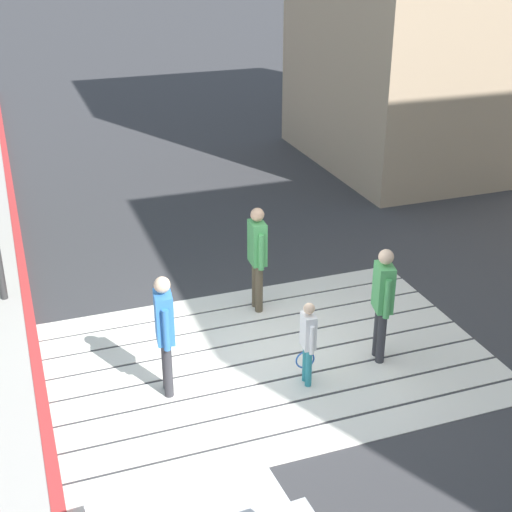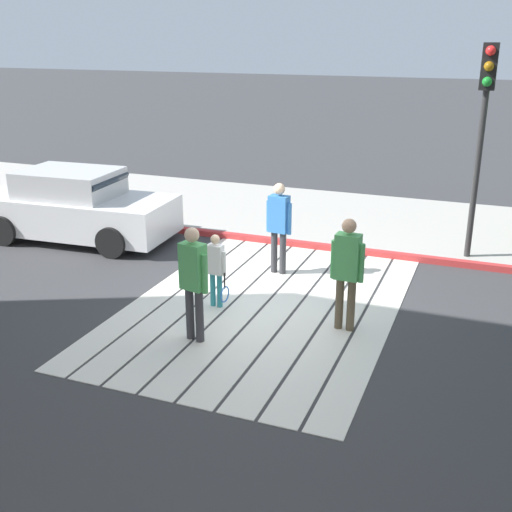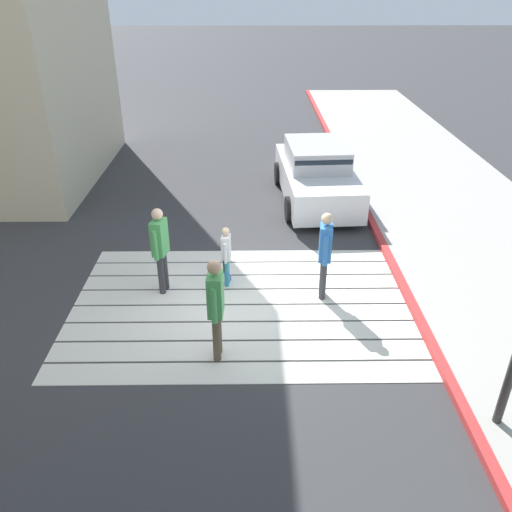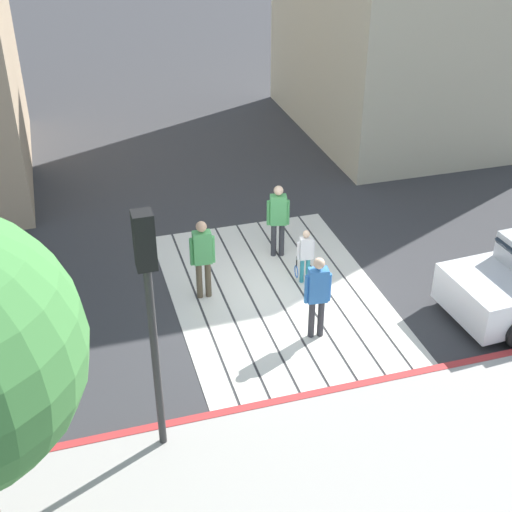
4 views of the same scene
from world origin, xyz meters
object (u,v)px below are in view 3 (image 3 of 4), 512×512
(pedestrian_adult_trailing, at_px, (325,250))
(pedestrian_child_with_racket, at_px, (226,254))
(pedestrian_adult_side, at_px, (216,303))
(pedestrian_adult_lead, at_px, (160,245))
(car_parked_near_curb, at_px, (316,175))

(pedestrian_adult_trailing, xyz_separation_m, pedestrian_child_with_racket, (1.88, -0.45, -0.31))
(pedestrian_child_with_racket, bearing_deg, pedestrian_adult_trailing, 166.67)
(pedestrian_adult_side, bearing_deg, pedestrian_child_with_racket, -91.69)
(pedestrian_adult_side, bearing_deg, pedestrian_adult_lead, -59.73)
(car_parked_near_curb, xyz_separation_m, pedestrian_adult_side, (2.36, 6.70, 0.32))
(pedestrian_adult_lead, bearing_deg, pedestrian_adult_side, 120.27)
(pedestrian_adult_lead, distance_m, pedestrian_child_with_racket, 1.30)
(pedestrian_adult_lead, xyz_separation_m, pedestrian_child_with_racket, (-1.24, -0.21, -0.32))
(pedestrian_adult_lead, xyz_separation_m, pedestrian_adult_side, (-1.18, 2.01, 0.01))
(car_parked_near_curb, height_order, pedestrian_adult_trailing, pedestrian_adult_trailing)
(pedestrian_adult_lead, height_order, pedestrian_adult_side, pedestrian_adult_side)
(pedestrian_adult_trailing, relative_size, pedestrian_adult_side, 0.98)
(car_parked_near_curb, distance_m, pedestrian_child_with_racket, 5.03)
(pedestrian_adult_trailing, bearing_deg, pedestrian_child_with_racket, -13.33)
(car_parked_near_curb, relative_size, pedestrian_child_with_racket, 3.42)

